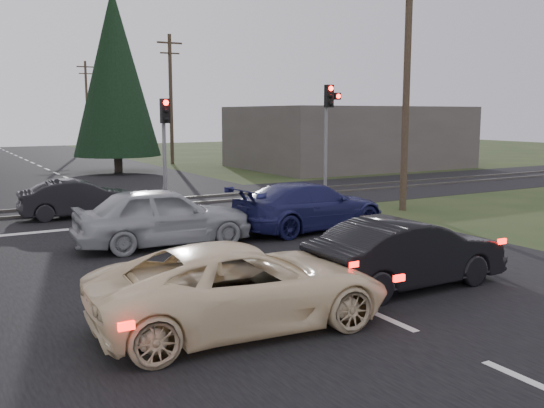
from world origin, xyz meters
TOP-DOWN VIEW (x-y plane):
  - ground at (0.00, 0.00)m, footprint 120.00×120.00m
  - road at (0.00, 10.00)m, footprint 14.00×100.00m
  - rail_corridor at (0.00, 12.00)m, footprint 120.00×8.00m
  - stop_line at (0.00, 8.20)m, footprint 13.00×0.35m
  - rail_near at (0.00, 11.20)m, footprint 120.00×0.12m
  - rail_far at (0.00, 12.80)m, footprint 120.00×0.12m
  - traffic_signal_right at (7.55, 9.47)m, footprint 0.68×0.48m
  - traffic_signal_center at (1.00, 10.68)m, footprint 0.32×0.48m
  - utility_pole_near at (8.50, 6.00)m, footprint 1.80×0.26m
  - utility_pole_mid at (8.50, 30.00)m, footprint 1.80×0.26m
  - utility_pole_far at (8.50, 55.00)m, footprint 1.80×0.26m
  - conifer_tree at (3.50, 26.00)m, footprint 5.20×5.20m
  - building_right at (18.00, 22.00)m, footprint 14.00×10.00m
  - cream_coupe at (-2.36, -2.13)m, footprint 5.22×2.68m
  - dark_hatchback at (1.65, -1.73)m, footprint 4.37×1.57m
  - silver_car at (-1.33, 4.56)m, footprint 4.85×2.19m
  - blue_sedan at (3.34, 4.46)m, footprint 5.21×2.47m
  - dark_car_far at (-2.28, 10.39)m, footprint 4.01×1.59m

SIDE VIEW (x-z plane):
  - ground at x=0.00m, z-range 0.00..0.00m
  - road at x=0.00m, z-range 0.00..0.01m
  - rail_corridor at x=0.00m, z-range 0.00..0.01m
  - stop_line at x=0.00m, z-range 0.01..0.01m
  - rail_near at x=0.00m, z-range 0.00..0.10m
  - rail_far at x=0.00m, z-range 0.00..0.10m
  - dark_car_far at x=-2.28m, z-range 0.00..1.30m
  - cream_coupe at x=-2.36m, z-range 0.00..1.41m
  - dark_hatchback at x=1.65m, z-range 0.00..1.43m
  - blue_sedan at x=3.34m, z-range 0.00..1.47m
  - silver_car at x=-1.33m, z-range 0.00..1.62m
  - building_right at x=18.00m, z-range 0.00..4.00m
  - traffic_signal_center at x=1.00m, z-range 0.76..4.86m
  - traffic_signal_right at x=7.55m, z-range 0.96..5.66m
  - utility_pole_near at x=8.50m, z-range 0.23..9.23m
  - utility_pole_mid at x=8.50m, z-range 0.23..9.23m
  - utility_pole_far at x=8.50m, z-range 0.23..9.23m
  - conifer_tree at x=3.50m, z-range 0.49..11.49m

